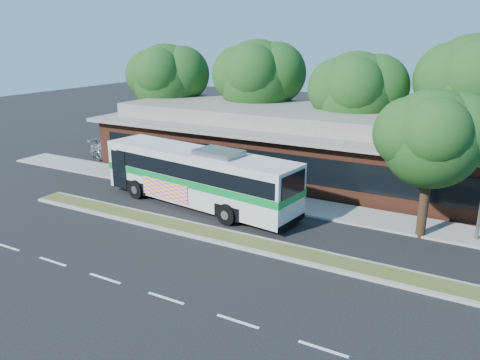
{
  "coord_description": "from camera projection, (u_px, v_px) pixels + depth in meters",
  "views": [
    {
      "loc": [
        9.65,
        -16.85,
        9.15
      ],
      "look_at": [
        -1.61,
        3.5,
        2.0
      ],
      "focal_mm": 35.0,
      "sensor_mm": 36.0,
      "label": 1
    }
  ],
  "objects": [
    {
      "name": "sedan",
      "position": [
        122.0,
        151.0,
        35.71
      ],
      "size": [
        5.52,
        2.42,
        1.58
      ],
      "primitive_type": "imported",
      "rotation": [
        0.0,
        0.0,
        1.53
      ],
      "color": "#A0A3A6",
      "rests_on": "ground"
    },
    {
      "name": "median_strip",
      "position": [
        240.0,
        240.0,
        21.72
      ],
      "size": [
        26.0,
        1.1,
        0.15
      ],
      "primitive_type": "cube",
      "color": "#494E21",
      "rests_on": "ground"
    },
    {
      "name": "ground",
      "position": [
        234.0,
        247.0,
        21.24
      ],
      "size": [
        120.0,
        120.0,
        0.0
      ],
      "primitive_type": "plane",
      "color": "black",
      "rests_on": "ground"
    },
    {
      "name": "sidewalk",
      "position": [
        289.0,
        203.0,
        26.58
      ],
      "size": [
        44.0,
        2.6,
        0.12
      ],
      "primitive_type": "cube",
      "color": "gray",
      "rests_on": "ground"
    },
    {
      "name": "sidewalk_tree",
      "position": [
        440.0,
        137.0,
        20.85
      ],
      "size": [
        5.01,
        4.49,
        7.0
      ],
      "color": "black",
      "rests_on": "ground"
    },
    {
      "name": "plaza_building",
      "position": [
        329.0,
        145.0,
        31.48
      ],
      "size": [
        33.2,
        11.2,
        4.45
      ],
      "color": "#53281A",
      "rests_on": "ground"
    },
    {
      "name": "tree_bg_d",
      "position": [
        480.0,
        83.0,
        28.96
      ],
      "size": [
        6.91,
        6.2,
        9.37
      ],
      "color": "black",
      "rests_on": "ground"
    },
    {
      "name": "transit_bus",
      "position": [
        199.0,
        173.0,
        25.88
      ],
      "size": [
        12.47,
        4.31,
        3.43
      ],
      "rotation": [
        0.0,
        0.0,
        -0.14
      ],
      "color": "beige",
      "rests_on": "ground"
    },
    {
      "name": "parking_lot",
      "position": [
        102.0,
        154.0,
        37.94
      ],
      "size": [
        14.0,
        12.0,
        0.01
      ],
      "primitive_type": "cube",
      "color": "black",
      "rests_on": "ground"
    },
    {
      "name": "tree_bg_b",
      "position": [
        263.0,
        77.0,
        35.98
      ],
      "size": [
        6.69,
        6.0,
        9.0
      ],
      "color": "black",
      "rests_on": "ground"
    },
    {
      "name": "tree_bg_a",
      "position": [
        171.0,
        78.0,
        38.93
      ],
      "size": [
        6.47,
        5.8,
        8.63
      ],
      "color": "black",
      "rests_on": "ground"
    },
    {
      "name": "tree_bg_c",
      "position": [
        362.0,
        91.0,
        31.61
      ],
      "size": [
        6.24,
        5.6,
        8.26
      ],
      "color": "black",
      "rests_on": "ground"
    }
  ]
}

